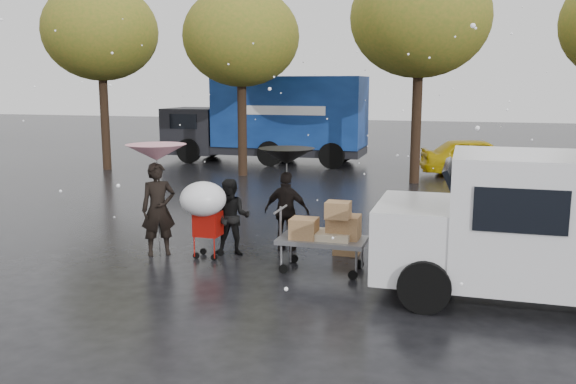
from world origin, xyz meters
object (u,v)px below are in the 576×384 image
(vendor_cart, at_px, (327,231))
(shopping_cart, at_px, (204,203))
(person_pink, at_px, (158,209))
(yellow_taxi, at_px, (478,157))
(person_black, at_px, (287,211))
(blue_truck, at_px, (271,120))
(white_van, at_px, (558,226))

(vendor_cart, distance_m, shopping_cart, 2.34)
(vendor_cart, xyz_separation_m, shopping_cart, (-2.31, 0.07, 0.34))
(person_pink, height_order, yellow_taxi, person_pink)
(vendor_cart, bearing_deg, person_black, 133.35)
(shopping_cart, bearing_deg, blue_truck, 103.04)
(shopping_cart, distance_m, white_van, 5.90)
(person_pink, distance_m, vendor_cart, 3.29)
(shopping_cart, bearing_deg, vendor_cart, -1.78)
(person_black, bearing_deg, blue_truck, -66.92)
(person_black, height_order, yellow_taxi, person_black)
(shopping_cart, bearing_deg, yellow_taxi, 68.23)
(shopping_cart, xyz_separation_m, yellow_taxi, (4.94, 12.37, -0.39))
(shopping_cart, height_order, white_van, white_van)
(person_pink, relative_size, person_black, 1.13)
(person_black, relative_size, white_van, 0.32)
(yellow_taxi, bearing_deg, shopping_cart, 144.35)
(person_black, xyz_separation_m, yellow_taxi, (3.67, 11.33, -0.10))
(white_van, bearing_deg, vendor_cart, 171.88)
(person_black, xyz_separation_m, vendor_cart, (1.05, -1.11, -0.05))
(vendor_cart, height_order, yellow_taxi, yellow_taxi)
(person_black, xyz_separation_m, blue_truck, (-4.49, 12.89, 0.98))
(white_van, xyz_separation_m, yellow_taxi, (-0.94, 12.95, -0.49))
(vendor_cart, relative_size, shopping_cart, 1.04)
(shopping_cart, distance_m, blue_truck, 14.31)
(vendor_cart, bearing_deg, shopping_cart, 178.22)
(person_pink, xyz_separation_m, person_black, (2.24, 0.95, -0.10))
(white_van, bearing_deg, yellow_taxi, 94.14)
(person_pink, height_order, blue_truck, blue_truck)
(white_van, bearing_deg, shopping_cart, 174.36)
(white_van, relative_size, blue_truck, 0.59)
(yellow_taxi, bearing_deg, person_black, 148.16)
(shopping_cart, height_order, blue_truck, blue_truck)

